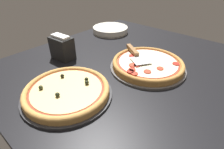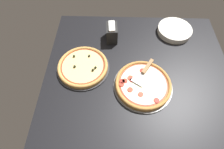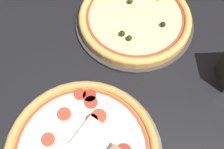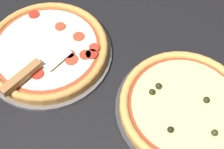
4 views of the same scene
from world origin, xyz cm
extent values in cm
cube|color=black|center=(0.00, 0.00, -1.80)|extent=(143.05, 122.48, 3.60)
cylinder|color=#565451|center=(5.93, -2.19, 0.50)|extent=(36.68, 36.68, 1.00)
cylinder|color=#B77F3D|center=(5.93, -2.19, 2.10)|extent=(34.48, 34.48, 2.20)
torus|color=#B77F3D|center=(5.93, -2.19, 3.20)|extent=(34.48, 34.48, 2.03)
cylinder|color=#A33823|center=(5.93, -2.19, 3.27)|extent=(29.97, 29.97, 0.15)
cylinder|color=beige|center=(5.93, -2.19, 3.40)|extent=(28.28, 28.28, 0.40)
cylinder|color=maroon|center=(7.81, 4.77, 3.80)|extent=(2.86, 2.86, 0.40)
cylinder|color=#AD2D1E|center=(4.56, 11.14, 3.80)|extent=(2.97, 2.97, 0.40)
cylinder|color=maroon|center=(-5.22, -8.86, 3.80)|extent=(3.20, 3.20, 0.40)
cylinder|color=#B73823|center=(-1.67, -0.19, 3.80)|extent=(3.08, 3.08, 0.40)
cylinder|color=maroon|center=(15.24, -2.20, 3.80)|extent=(3.41, 3.41, 0.40)
cylinder|color=#AD2D1E|center=(7.36, 9.13, 3.80)|extent=(3.21, 3.21, 0.40)
cylinder|color=#B73823|center=(9.44, 5.69, 3.80)|extent=(3.60, 3.60, 0.40)
cylinder|color=maroon|center=(6.91, 10.82, 3.80)|extent=(3.31, 3.31, 0.40)
cylinder|color=#B73823|center=(1.26, 6.06, 3.80)|extent=(3.27, 3.27, 0.40)
cylinder|color=#2D2D30|center=(18.48, 36.60, 0.50)|extent=(35.13, 35.13, 1.00)
cylinder|color=#C68E47|center=(18.48, 36.60, 1.94)|extent=(33.03, 33.03, 1.89)
torus|color=#C68E47|center=(18.48, 36.60, 2.89)|extent=(33.03, 33.03, 2.21)
cylinder|color=maroon|center=(18.48, 36.60, 2.96)|extent=(28.71, 28.71, 0.15)
cylinder|color=#E5C67A|center=(18.48, 36.60, 3.09)|extent=(27.08, 27.08, 0.40)
sphere|color=black|center=(14.71, 29.51, 4.12)|extent=(1.66, 1.66, 1.66)
sphere|color=black|center=(17.05, 41.53, 4.12)|extent=(1.66, 1.66, 1.66)
sphere|color=black|center=(16.65, 27.99, 4.08)|extent=(1.58, 1.58, 1.58)
sphere|color=#282D19|center=(25.55, 43.21, 4.11)|extent=(1.64, 1.64, 1.64)
sphere|color=black|center=(26.18, 32.99, 4.07)|extent=(1.56, 1.56, 1.56)
cube|color=silver|center=(8.79, 0.29, 4.33)|extent=(11.47, 11.34, 0.24)
cube|color=olive|center=(17.58, -5.40, 5.21)|extent=(11.68, 8.62, 2.00)
camera|label=1|loc=(-29.87, 65.40, 44.14)|focal=28.00mm
camera|label=2|loc=(-47.87, 15.43, 95.88)|focal=28.00mm
camera|label=3|loc=(12.91, -14.80, 61.81)|focal=42.00mm
camera|label=4|loc=(56.54, 23.47, 72.28)|focal=50.00mm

